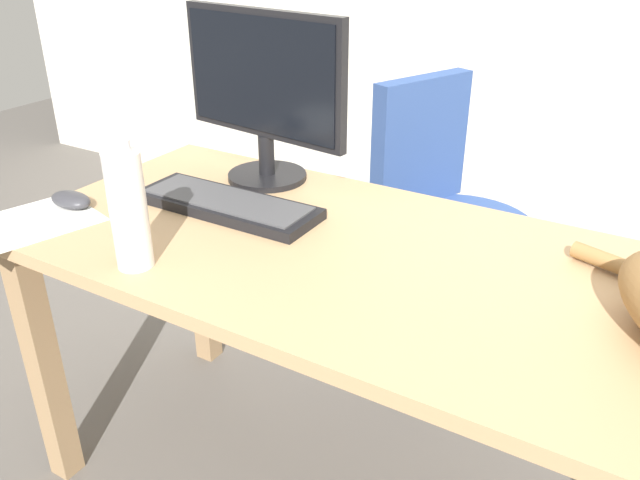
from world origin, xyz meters
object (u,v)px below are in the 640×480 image
at_px(office_chair, 445,248).
at_px(monitor, 264,91).
at_px(keyboard, 227,204).
at_px(computer_mouse, 71,200).
at_px(water_bottle, 128,209).

xyz_separation_m(office_chair, monitor, (-0.33, -0.48, 0.55)).
xyz_separation_m(keyboard, computer_mouse, (-0.32, -0.17, 0.00)).
height_order(office_chair, monitor, monitor).
bearing_deg(computer_mouse, keyboard, 28.49).
relative_size(keyboard, water_bottle, 1.75).
bearing_deg(water_bottle, monitor, 95.30).
bearing_deg(office_chair, keyboard, -112.98).
relative_size(monitor, water_bottle, 1.90).
height_order(keyboard, computer_mouse, computer_mouse).
height_order(office_chair, keyboard, office_chair).
height_order(monitor, water_bottle, monitor).
bearing_deg(office_chair, computer_mouse, -125.35).
bearing_deg(keyboard, monitor, 99.41).
xyz_separation_m(office_chair, water_bottle, (-0.28, -0.98, 0.45)).
distance_m(keyboard, computer_mouse, 0.36).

